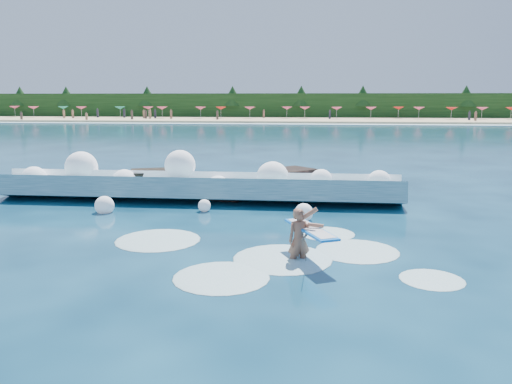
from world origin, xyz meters
The scene contains 11 objects.
ground centered at (0.00, 0.00, 0.00)m, with size 200.00×200.00×0.00m, color #062237.
beach centered at (0.00, 78.00, 0.20)m, with size 140.00×20.00×0.40m, color tan.
wet_band centered at (0.00, 67.00, 0.04)m, with size 140.00×5.00×0.08m, color silver.
treeline centered at (0.00, 88.00, 2.50)m, with size 140.00×4.00×5.00m, color black.
breaking_wave centered at (-1.36, 6.54, 0.48)m, with size 16.10×2.59×1.39m.
rock_cluster centered at (-0.75, 7.62, 0.41)m, with size 8.18×3.14×1.28m.
surfer_with_board centered at (2.96, -0.86, 0.60)m, with size 1.39×2.82×1.62m.
wave_spray centered at (-2.11, 6.49, 0.92)m, with size 14.90×4.52×2.06m.
surf_foam centered at (1.98, -0.43, 0.00)m, with size 9.09×6.01×0.13m.
beach_umbrellas centered at (-0.05, 79.58, 2.25)m, with size 112.23×6.71×0.50m.
beachgoers centered at (6.92, 75.21, 1.10)m, with size 108.62×13.67×1.93m.
Camera 1 is at (3.12, -12.97, 4.03)m, focal length 35.00 mm.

